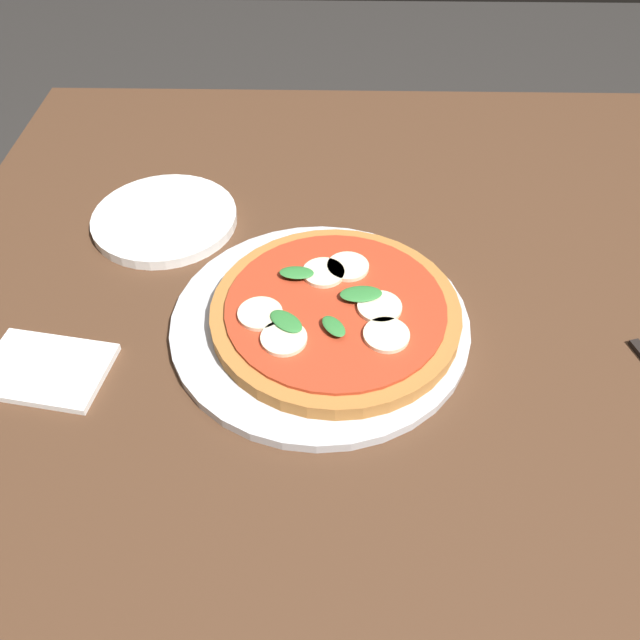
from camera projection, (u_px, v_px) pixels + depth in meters
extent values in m
plane|color=#2D2B28|center=(356.00, 578.00, 1.22)|extent=(6.00, 6.00, 0.00)
cube|color=#4C301E|center=(381.00, 339.00, 0.73)|extent=(1.11, 1.14, 0.04)
cube|color=#4C301E|center=(132.00, 276.00, 1.33)|extent=(0.07, 0.07, 0.66)
cube|color=#4C301E|center=(587.00, 282.00, 1.32)|extent=(0.07, 0.07, 0.66)
cylinder|color=silver|center=(320.00, 322.00, 0.71)|extent=(0.33, 0.33, 0.01)
cylinder|color=#B27033|center=(335.00, 310.00, 0.70)|extent=(0.28, 0.28, 0.02)
cylinder|color=#B7381E|center=(336.00, 303.00, 0.70)|extent=(0.24, 0.24, 0.00)
cylinder|color=beige|center=(380.00, 307.00, 0.69)|extent=(0.05, 0.05, 0.00)
cylinder|color=beige|center=(348.00, 267.00, 0.73)|extent=(0.05, 0.05, 0.00)
cylinder|color=beige|center=(323.00, 273.00, 0.72)|extent=(0.05, 0.05, 0.00)
cylinder|color=beige|center=(260.00, 314.00, 0.68)|extent=(0.05, 0.05, 0.00)
cylinder|color=beige|center=(284.00, 338.00, 0.65)|extent=(0.05, 0.05, 0.00)
cylinder|color=beige|center=(388.00, 335.00, 0.66)|extent=(0.05, 0.05, 0.00)
ellipsoid|color=#337F38|center=(286.00, 321.00, 0.67)|extent=(0.05, 0.05, 0.00)
ellipsoid|color=#337F38|center=(297.00, 273.00, 0.72)|extent=(0.04, 0.02, 0.00)
ellipsoid|color=#337F38|center=(361.00, 294.00, 0.69)|extent=(0.05, 0.03, 0.00)
ellipsoid|color=#337F38|center=(334.00, 326.00, 0.66)|extent=(0.03, 0.04, 0.00)
cylinder|color=white|center=(165.00, 219.00, 0.84)|extent=(0.19, 0.19, 0.01)
cube|color=white|center=(45.00, 369.00, 0.67)|extent=(0.14, 0.11, 0.01)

